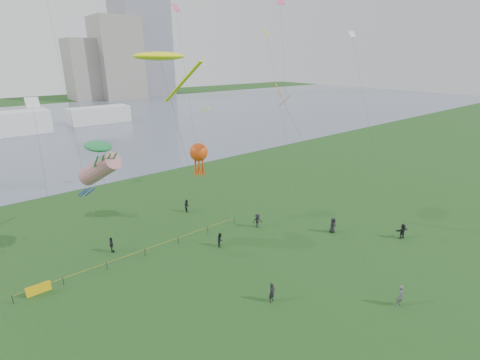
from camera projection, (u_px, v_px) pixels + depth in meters
ground_plane at (311, 294)px, 30.89m from camera, size 400.00×400.00×0.00m
lake at (51, 127)px, 103.99m from camera, size 400.00×120.00×0.08m
building_mid at (117, 59)px, 170.30m from camera, size 20.00×20.00×38.00m
building_low at (86, 70)px, 168.04m from camera, size 16.00×18.00×28.00m
pavilion_left at (3, 124)px, 92.20m from camera, size 22.00×8.00×6.00m
pavilion_right at (99, 115)px, 110.02m from camera, size 18.00×7.00×5.00m
fence at (84, 273)px, 32.97m from camera, size 24.07×0.07×1.05m
kite_flyer at (401, 296)px, 29.12m from camera, size 0.73×0.49×1.96m
spectator_a at (220, 240)px, 38.41m from camera, size 0.98×0.98×1.61m
spectator_b at (257, 221)px, 42.67m from camera, size 1.32×1.07×1.77m
spectator_c at (112, 245)px, 37.20m from camera, size 0.73×1.11×1.75m
spectator_d at (333, 225)px, 41.42m from camera, size 0.93×0.61×1.89m
spectator_e at (402, 231)px, 40.10m from camera, size 1.73×1.07×1.78m
spectator_f at (272, 292)px, 29.66m from camera, size 0.72×0.55×1.79m
spectator_g at (187, 206)px, 47.05m from camera, size 0.77×0.92×1.72m
kite_stingray at (160, 57)px, 34.85m from camera, size 5.52×10.20×20.39m
kite_windsock at (99, 169)px, 33.62m from camera, size 4.55×5.38×11.58m
kite_creature at (98, 146)px, 32.88m from camera, size 4.22×4.56×12.32m
kite_octopus at (199, 153)px, 40.97m from camera, size 3.05×5.19×10.37m
kite_delta at (284, 100)px, 35.63m from camera, size 1.54×14.70×17.28m
small_kites at (185, 28)px, 36.05m from camera, size 41.36×10.88×9.89m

